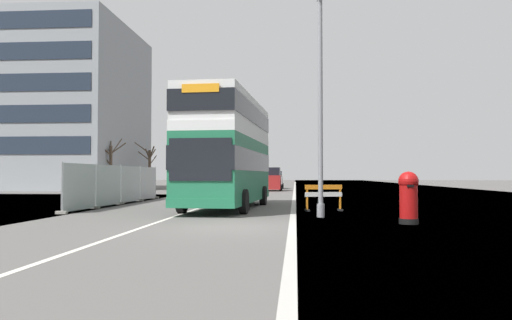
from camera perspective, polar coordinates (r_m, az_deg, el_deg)
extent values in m
cube|color=#565451|center=(15.27, -2.85, -7.83)|extent=(140.00, 280.00, 0.10)
cube|color=#B2AFA8|center=(15.14, 4.15, -7.71)|extent=(0.24, 196.00, 0.01)
cube|color=silver|center=(15.82, -12.52, -7.41)|extent=(0.16, 168.00, 0.01)
cube|color=#1E6B47|center=(23.80, -3.16, -1.19)|extent=(3.24, 10.71, 2.89)
cube|color=silver|center=(23.87, -3.15, 2.76)|extent=(3.24, 10.71, 0.40)
cube|color=silver|center=(23.96, -3.15, 5.03)|extent=(3.21, 10.60, 1.50)
cube|color=black|center=(23.81, -3.15, -0.15)|extent=(3.28, 10.82, 0.92)
cube|color=black|center=(23.96, -3.15, 5.03)|extent=(3.26, 10.76, 0.83)
cube|color=black|center=(18.63, -6.35, 0.07)|extent=(2.37, 0.21, 1.59)
cube|color=orange|center=(18.90, -6.33, 8.12)|extent=(1.42, 0.15, 0.32)
cube|color=#1E6B47|center=(23.82, -3.16, -4.23)|extent=(3.28, 10.82, 0.36)
cylinder|color=black|center=(20.95, -8.40, -4.64)|extent=(0.36, 1.02, 1.00)
cylinder|color=black|center=(20.37, -1.40, -4.75)|extent=(0.36, 1.02, 1.00)
cylinder|color=black|center=(26.93, -4.64, -4.00)|extent=(0.36, 1.02, 1.00)
cylinder|color=black|center=(26.48, 0.82, -4.04)|extent=(0.36, 1.02, 1.00)
cylinder|color=gray|center=(19.08, 7.31, 5.93)|extent=(0.18, 0.18, 8.22)
cylinder|color=gray|center=(18.96, 7.35, -5.72)|extent=(0.29, 0.29, 0.50)
cylinder|color=black|center=(17.01, 16.94, -6.66)|extent=(0.62, 0.62, 0.18)
cylinder|color=#AD0F0F|center=(16.97, 16.92, -4.35)|extent=(0.57, 0.57, 1.19)
sphere|color=#AD0F0F|center=(16.95, 16.90, -2.33)|extent=(0.64, 0.64, 0.64)
cube|color=black|center=(16.66, 17.13, -2.82)|extent=(0.22, 0.03, 0.07)
cube|color=orange|center=(22.24, 7.67, -3.06)|extent=(1.64, 0.49, 0.20)
cube|color=white|center=(22.25, 7.68, -3.89)|extent=(1.64, 0.49, 0.20)
cube|color=orange|center=(22.04, 5.81, -4.44)|extent=(0.09, 0.09, 1.05)
cube|color=black|center=(22.07, 5.81, -5.70)|extent=(0.25, 0.46, 0.08)
cube|color=orange|center=(22.50, 9.51, -4.37)|extent=(0.09, 0.09, 1.05)
cube|color=black|center=(22.52, 9.52, -5.60)|extent=(0.25, 0.46, 0.08)
cube|color=#A8AAAD|center=(23.33, -19.36, -2.88)|extent=(0.04, 3.26, 2.03)
cube|color=#A8AAAD|center=(26.48, -16.38, -2.75)|extent=(0.04, 3.26, 2.03)
cube|color=#A8AAAD|center=(29.68, -14.04, -2.65)|extent=(0.04, 3.26, 2.03)
cube|color=#A8AAAD|center=(32.92, -12.15, -2.57)|extent=(0.04, 3.26, 2.03)
cylinder|color=#939699|center=(21.79, -21.17, -2.95)|extent=(0.06, 0.06, 2.13)
cube|color=gray|center=(21.83, -21.20, -5.58)|extent=(0.44, 0.20, 0.12)
cylinder|color=#939699|center=(24.89, -17.78, -2.81)|extent=(0.06, 0.06, 2.13)
cube|color=gray|center=(24.94, -17.80, -5.12)|extent=(0.44, 0.20, 0.12)
cylinder|color=#939699|center=(28.07, -15.14, -2.70)|extent=(0.06, 0.06, 2.13)
cube|color=gray|center=(28.11, -15.16, -4.75)|extent=(0.44, 0.20, 0.12)
cylinder|color=#939699|center=(31.29, -13.05, -2.61)|extent=(0.06, 0.06, 2.13)
cube|color=gray|center=(31.33, -13.06, -4.44)|extent=(0.44, 0.20, 0.12)
cylinder|color=#939699|center=(34.55, -11.34, -2.53)|extent=(0.06, 0.06, 2.13)
cube|color=gray|center=(34.58, -11.35, -4.19)|extent=(0.44, 0.20, 0.12)
cube|color=gray|center=(44.00, -4.83, -2.74)|extent=(1.73, 4.43, 1.21)
cube|color=black|center=(43.99, -4.83, -1.47)|extent=(1.59, 2.43, 0.74)
cylinder|color=black|center=(45.24, -3.47, -3.32)|extent=(0.20, 0.60, 0.60)
cylinder|color=black|center=(45.51, -5.62, -3.31)|extent=(0.20, 0.60, 0.60)
cylinder|color=black|center=(42.52, -3.98, -3.43)|extent=(0.20, 0.60, 0.60)
cylinder|color=black|center=(42.81, -6.27, -3.41)|extent=(0.20, 0.60, 0.60)
cube|color=maroon|center=(50.05, 1.76, -2.53)|extent=(1.88, 4.29, 1.36)
cube|color=black|center=(50.05, 1.76, -1.31)|extent=(1.73, 2.36, 0.78)
cylinder|color=black|center=(51.36, 2.88, -3.13)|extent=(0.20, 0.60, 0.60)
cylinder|color=black|center=(51.45, 0.79, -3.13)|extent=(0.20, 0.60, 0.60)
cylinder|color=black|center=(48.70, 2.79, -3.21)|extent=(0.20, 0.60, 0.60)
cylinder|color=black|center=(48.79, 0.59, -3.21)|extent=(0.20, 0.60, 0.60)
cube|color=silver|center=(57.91, 2.17, -2.52)|extent=(1.72, 4.11, 1.15)
cube|color=black|center=(57.91, 2.16, -1.61)|extent=(1.58, 2.26, 0.70)
cylinder|color=black|center=(59.17, 3.05, -2.94)|extent=(0.20, 0.60, 0.60)
cylinder|color=black|center=(59.24, 1.38, -2.94)|extent=(0.20, 0.60, 0.60)
cylinder|color=black|center=(56.62, 2.99, -3.00)|extent=(0.20, 0.60, 0.60)
cylinder|color=black|center=(56.69, 1.24, -3.00)|extent=(0.20, 0.60, 0.60)
cylinder|color=#4C3D2D|center=(52.42, -16.16, -0.91)|extent=(0.30, 0.30, 4.49)
cylinder|color=#4C3D2D|center=(52.40, -15.34, 1.30)|extent=(1.52, 0.47, 1.18)
cylinder|color=#4C3D2D|center=(52.91, -15.55, 1.49)|extent=(0.86, 1.27, 1.73)
cylinder|color=#4C3D2D|center=(52.92, -16.14, 1.46)|extent=(0.46, 0.93, 1.26)
cylinder|color=#4C3D2D|center=(53.09, -16.52, 1.35)|extent=(1.21, 1.01, 1.25)
cylinder|color=#4C3D2D|center=(52.48, -16.87, 0.39)|extent=(1.41, 0.58, 1.81)
cylinder|color=#4C3D2D|center=(51.90, -16.90, 1.22)|extent=(1.03, 1.71, 1.29)
cylinder|color=#4C3D2D|center=(51.61, -16.12, 0.56)|extent=(0.77, 1.68, 1.21)
cylinder|color=#4C3D2D|center=(69.07, -6.77, -1.31)|extent=(0.30, 0.30, 4.08)
cylinder|color=#4C3D2D|center=(68.98, -6.39, 0.42)|extent=(1.03, 0.21, 0.99)
cylinder|color=#4C3D2D|center=(69.40, -6.59, -0.06)|extent=(0.43, 0.81, 1.24)
cylinder|color=#4C3D2D|center=(69.65, -6.80, 0.12)|extent=(0.40, 1.17, 1.14)
cylinder|color=#4C3D2D|center=(69.16, -7.06, 0.45)|extent=(0.84, 0.20, 1.08)
cylinder|color=#4C3D2D|center=(68.44, -7.09, 0.40)|extent=(0.60, 1.54, 1.21)
cylinder|color=#4C3D2D|center=(68.54, -6.64, 0.85)|extent=(0.69, 1.24, 1.76)
cylinder|color=#4C3D2D|center=(59.25, -11.98, -1.05)|extent=(0.31, 0.31, 4.45)
cylinder|color=#4C3D2D|center=(59.11, -11.60, -0.02)|extent=(0.92, 0.23, 1.12)
cylinder|color=#4C3D2D|center=(59.80, -11.67, 0.68)|extent=(0.48, 1.27, 1.21)
cylinder|color=#4C3D2D|center=(59.72, -12.19, 0.64)|extent=(0.88, 0.87, 1.37)
cylinder|color=#4C3D2D|center=(59.52, -12.59, 0.45)|extent=(1.44, 0.18, 1.10)
cylinder|color=#4C3D2D|center=(58.88, -12.78, 1.34)|extent=(1.47, 1.47, 1.30)
cylinder|color=#4C3D2D|center=(58.68, -11.74, 0.87)|extent=(1.00, 1.25, 1.37)
cube|color=gray|center=(63.50, -23.99, 5.32)|extent=(22.64, 17.82, 18.36)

